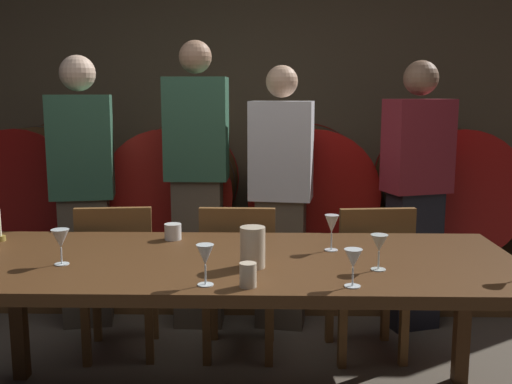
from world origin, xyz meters
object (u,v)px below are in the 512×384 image
(dining_table, at_px, (233,273))
(candle_center, at_px, (0,231))
(chair_left, at_px, (118,274))
(guest_far_right, at_px, (416,194))
(wine_barrel_far_left, at_px, (41,186))
(guest_center_right, at_px, (281,197))
(wine_glass_center_left, at_px, (332,225))
(cup_right, at_px, (248,275))
(wine_barrel_center_left, at_px, (176,186))
(chair_center, at_px, (239,274))
(chair_right, at_px, (370,275))
(guest_center_left, at_px, (197,183))
(wine_barrel_far_right, at_px, (443,187))
(guest_far_left, at_px, (83,190))
(wine_glass_center_right, at_px, (353,260))
(wine_glass_left, at_px, (205,256))
(wine_barrel_center_right, at_px, (310,187))
(cup_center, at_px, (173,232))
(pitcher, at_px, (253,247))
(wine_glass_right, at_px, (379,244))

(dining_table, bearing_deg, candle_center, 166.27)
(chair_left, height_order, guest_far_right, guest_far_right)
(guest_far_right, xyz_separation_m, candle_center, (-2.20, -0.89, -0.04))
(dining_table, height_order, candle_center, candle_center)
(wine_barrel_far_left, relative_size, guest_center_right, 0.53)
(wine_barrel_far_left, bearing_deg, wine_glass_center_left, -39.96)
(cup_right, bearing_deg, wine_barrel_far_left, 126.48)
(wine_barrel_center_left, distance_m, chair_center, 1.24)
(chair_right, relative_size, guest_center_left, 0.49)
(wine_barrel_far_right, height_order, wine_glass_center_left, wine_barrel_far_right)
(dining_table, height_order, guest_far_left, guest_far_left)
(wine_glass_center_right, bearing_deg, wine_barrel_far_left, 132.68)
(wine_barrel_center_left, relative_size, wine_glass_left, 5.68)
(wine_glass_center_left, bearing_deg, wine_barrel_center_left, 120.38)
(wine_barrel_center_right, height_order, wine_glass_left, wine_barrel_center_right)
(chair_center, xyz_separation_m, guest_center_right, (0.24, 0.49, 0.35))
(dining_table, xyz_separation_m, wine_glass_center_left, (0.43, 0.14, 0.18))
(chair_left, bearing_deg, dining_table, 128.94)
(wine_glass_left, bearing_deg, guest_center_right, 78.58)
(wine_barrel_far_right, relative_size, dining_table, 0.36)
(chair_center, height_order, cup_center, chair_center)
(chair_center, relative_size, wine_glass_center_left, 5.39)
(wine_barrel_center_left, distance_m, wine_barrel_center_right, 0.97)
(guest_center_left, bearing_deg, pitcher, 107.63)
(guest_far_right, bearing_deg, dining_table, 29.51)
(guest_far_left, relative_size, guest_far_right, 1.02)
(wine_glass_center_left, xyz_separation_m, cup_center, (-0.75, 0.19, -0.08))
(wine_glass_center_left, relative_size, wine_glass_center_right, 1.15)
(dining_table, distance_m, cup_right, 0.41)
(wine_barrel_center_left, height_order, wine_glass_center_right, wine_barrel_center_left)
(guest_center_left, distance_m, pitcher, 1.35)
(wine_glass_center_right, xyz_separation_m, wine_glass_right, (0.13, 0.21, 0.00))
(candle_center, xyz_separation_m, wine_glass_left, (1.06, -0.64, 0.06))
(wine_barrel_far_left, distance_m, chair_center, 1.88)
(guest_far_right, xyz_separation_m, cup_center, (-1.38, -0.84, -0.05))
(guest_far_left, height_order, cup_center, guest_far_left)
(guest_far_right, relative_size, cup_center, 20.44)
(guest_far_right, distance_m, wine_glass_right, 1.41)
(guest_center_right, distance_m, cup_right, 1.56)
(wine_barrel_center_right, relative_size, cup_right, 9.75)
(wine_barrel_far_right, bearing_deg, cup_right, -121.82)
(wine_barrel_center_right, distance_m, dining_table, 1.83)
(wine_glass_center_right, bearing_deg, guest_far_left, 133.71)
(wine_barrel_center_right, relative_size, wine_barrel_far_right, 1.00)
(cup_right, bearing_deg, guest_far_right, 57.53)
(dining_table, bearing_deg, guest_center_left, 104.07)
(cup_center, bearing_deg, chair_right, 19.13)
(guest_far_right, bearing_deg, wine_barrel_center_right, -62.53)
(wine_barrel_far_left, height_order, wine_barrel_center_left, same)
(wine_barrel_far_right, relative_size, wine_glass_center_left, 5.37)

